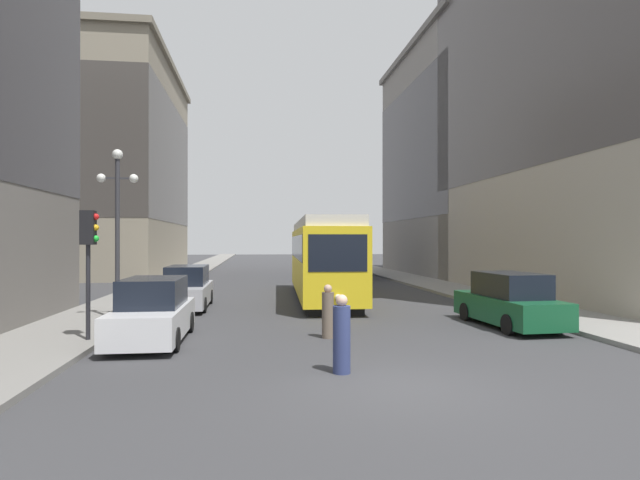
% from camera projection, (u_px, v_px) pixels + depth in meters
% --- Properties ---
extents(ground_plane, '(200.00, 200.00, 0.00)m').
position_uv_depth(ground_plane, '(397.00, 386.00, 10.10)').
color(ground_plane, '#38383A').
extents(sidewalk_left, '(3.21, 120.00, 0.15)m').
position_uv_depth(sidewalk_left, '(194.00, 270.00, 48.70)').
color(sidewalk_left, gray).
rests_on(sidewalk_left, ground).
extents(sidewalk_right, '(3.21, 120.00, 0.15)m').
position_uv_depth(sidewalk_right, '(370.00, 269.00, 50.86)').
color(sidewalk_right, gray).
rests_on(sidewalk_right, ground).
extents(streetcar, '(3.14, 13.26, 3.89)m').
position_uv_depth(streetcar, '(322.00, 257.00, 25.36)').
color(streetcar, black).
rests_on(streetcar, ground).
extents(transit_bus, '(2.71, 11.38, 3.45)m').
position_uv_depth(transit_bus, '(337.00, 253.00, 41.57)').
color(transit_bus, black).
rests_on(transit_bus, ground).
extents(parked_car_left_near, '(1.90, 4.91, 1.82)m').
position_uv_depth(parked_car_left_near, '(187.00, 289.00, 21.84)').
color(parked_car_left_near, black).
rests_on(parked_car_left_near, ground).
extents(parked_car_left_mid, '(1.90, 4.66, 1.82)m').
position_uv_depth(parked_car_left_mid, '(153.00, 312.00, 14.59)').
color(parked_car_left_mid, black).
rests_on(parked_car_left_mid, ground).
extents(parked_car_right_far, '(2.04, 4.77, 1.82)m').
position_uv_depth(parked_car_right_far, '(509.00, 302.00, 17.15)').
color(parked_car_right_far, black).
rests_on(parked_car_right_far, ground).
extents(pedestrian_crossing_near, '(0.36, 0.36, 1.59)m').
position_uv_depth(pedestrian_crossing_near, '(328.00, 313.00, 15.12)').
color(pedestrian_crossing_near, '#6B5B4C').
rests_on(pedestrian_crossing_near, ground).
extents(pedestrian_crossing_far, '(0.39, 0.39, 1.72)m').
position_uv_depth(pedestrian_crossing_far, '(342.00, 336.00, 11.11)').
color(pedestrian_crossing_far, navy).
rests_on(pedestrian_crossing_far, ground).
extents(traffic_light_near_left, '(0.47, 0.36, 3.59)m').
position_uv_depth(traffic_light_near_left, '(89.00, 240.00, 14.12)').
color(traffic_light_near_left, '#232328').
rests_on(traffic_light_near_left, sidewalk_left).
extents(lamp_post_left_near, '(1.41, 0.36, 5.97)m').
position_uv_depth(lamp_post_left_near, '(117.00, 209.00, 17.85)').
color(lamp_post_left_near, '#333338').
rests_on(lamp_post_left_near, sidewalk_left).
extents(building_left_corner, '(15.43, 21.10, 18.56)m').
position_uv_depth(building_left_corner, '(86.00, 166.00, 44.71)').
color(building_left_corner, gray).
rests_on(building_left_corner, ground).
extents(building_right_corner, '(13.55, 18.58, 19.51)m').
position_uv_depth(building_right_corner, '(481.00, 159.00, 44.27)').
color(building_right_corner, gray).
rests_on(building_right_corner, ground).
extents(building_right_midblock, '(14.91, 20.72, 26.15)m').
position_uv_depth(building_right_midblock, '(632.00, 45.00, 27.45)').
color(building_right_midblock, '#A89E8E').
rests_on(building_right_midblock, ground).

